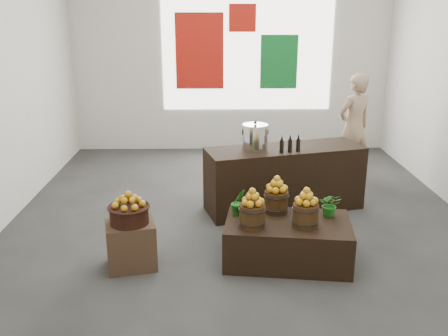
{
  "coord_description": "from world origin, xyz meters",
  "views": [
    {
      "loc": [
        -0.33,
        -6.11,
        2.63
      ],
      "look_at": [
        -0.22,
        -0.4,
        0.82
      ],
      "focal_mm": 40.0,
      "sensor_mm": 36.0,
      "label": 1
    }
  ],
  "objects_px": {
    "crate": "(131,245)",
    "shopper": "(354,127)",
    "wicker_basket": "(129,215)",
    "display_table": "(287,241)",
    "stock_pot_left": "(255,138)",
    "counter": "(284,178)"
  },
  "relations": [
    {
      "from": "wicker_basket",
      "to": "stock_pot_left",
      "type": "bearing_deg",
      "value": 46.62
    },
    {
      "from": "wicker_basket",
      "to": "counter",
      "type": "relative_size",
      "value": 0.19
    },
    {
      "from": "crate",
      "to": "stock_pot_left",
      "type": "bearing_deg",
      "value": 46.62
    },
    {
      "from": "shopper",
      "to": "crate",
      "type": "bearing_deg",
      "value": 16.05
    },
    {
      "from": "wicker_basket",
      "to": "stock_pot_left",
      "type": "height_order",
      "value": "stock_pot_left"
    },
    {
      "from": "display_table",
      "to": "counter",
      "type": "bearing_deg",
      "value": 91.26
    },
    {
      "from": "crate",
      "to": "display_table",
      "type": "xyz_separation_m",
      "value": [
        1.68,
        0.1,
        -0.02
      ]
    },
    {
      "from": "display_table",
      "to": "stock_pot_left",
      "type": "distance_m",
      "value": 1.64
    },
    {
      "from": "display_table",
      "to": "wicker_basket",
      "type": "bearing_deg",
      "value": -168.94
    },
    {
      "from": "wicker_basket",
      "to": "shopper",
      "type": "bearing_deg",
      "value": 42.88
    },
    {
      "from": "shopper",
      "to": "wicker_basket",
      "type": "bearing_deg",
      "value": 16.05
    },
    {
      "from": "display_table",
      "to": "shopper",
      "type": "relative_size",
      "value": 0.78
    },
    {
      "from": "counter",
      "to": "stock_pot_left",
      "type": "distance_m",
      "value": 0.74
    },
    {
      "from": "counter",
      "to": "shopper",
      "type": "bearing_deg",
      "value": 30.19
    },
    {
      "from": "crate",
      "to": "shopper",
      "type": "relative_size",
      "value": 0.29
    },
    {
      "from": "crate",
      "to": "stock_pot_left",
      "type": "distance_m",
      "value": 2.22
    },
    {
      "from": "wicker_basket",
      "to": "counter",
      "type": "bearing_deg",
      "value": 41.28
    },
    {
      "from": "wicker_basket",
      "to": "crate",
      "type": "bearing_deg",
      "value": 0.0
    },
    {
      "from": "display_table",
      "to": "counter",
      "type": "relative_size",
      "value": 0.63
    },
    {
      "from": "counter",
      "to": "stock_pot_left",
      "type": "relative_size",
      "value": 6.47
    },
    {
      "from": "wicker_basket",
      "to": "stock_pot_left",
      "type": "relative_size",
      "value": 1.23
    },
    {
      "from": "crate",
      "to": "shopper",
      "type": "xyz_separation_m",
      "value": [
        3.11,
        2.89,
        0.6
      ]
    }
  ]
}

